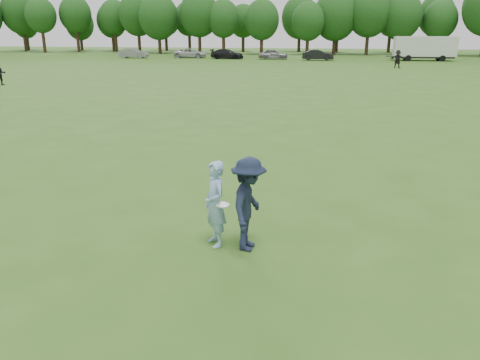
{
  "coord_description": "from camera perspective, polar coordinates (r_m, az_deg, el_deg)",
  "views": [
    {
      "loc": [
        0.86,
        -8.99,
        4.23
      ],
      "look_at": [
        -0.75,
        0.52,
        1.1
      ],
      "focal_mm": 35.0,
      "sensor_mm": 36.0,
      "label": 1
    }
  ],
  "objects": [
    {
      "name": "player_far_a",
      "position": [
        41.56,
        -27.23,
        11.46
      ],
      "size": [
        1.09,
        1.09,
        1.79
      ],
      "primitive_type": "imported",
      "rotation": [
        0.0,
        0.0,
        0.78
      ],
      "color": "black",
      "rests_on": "ground"
    },
    {
      "name": "car_d",
      "position": [
        70.31,
        -1.6,
        15.11
      ],
      "size": [
        4.83,
        2.06,
        1.39
      ],
      "primitive_type": "imported",
      "rotation": [
        0.0,
        0.0,
        1.55
      ],
      "color": "black",
      "rests_on": "ground"
    },
    {
      "name": "defender",
      "position": [
        9.17,
        1.05,
        -2.98
      ],
      "size": [
        0.81,
        1.28,
        1.9
      ],
      "primitive_type": "imported",
      "rotation": [
        0.0,
        0.0,
        1.48
      ],
      "color": "#171F33",
      "rests_on": "ground"
    },
    {
      "name": "treeline",
      "position": [
        85.93,
        11.55,
        19.01
      ],
      "size": [
        130.35,
        18.39,
        11.74
      ],
      "color": "#332114",
      "rests_on": "ground"
    },
    {
      "name": "player_far_d",
      "position": [
        56.64,
        18.68,
        13.8
      ],
      "size": [
        1.85,
        0.68,
        1.97
      ],
      "primitive_type": "imported",
      "rotation": [
        0.0,
        0.0,
        0.05
      ],
      "color": "black",
      "rests_on": "ground"
    },
    {
      "name": "car_e",
      "position": [
        69.48,
        4.06,
        15.06
      ],
      "size": [
        4.37,
        2.16,
        1.43
      ],
      "primitive_type": "imported",
      "rotation": [
        0.0,
        0.0,
        1.68
      ],
      "color": "gray",
      "rests_on": "ground"
    },
    {
      "name": "disc_in_play",
      "position": [
        9.16,
        -2.13,
        -3.04
      ],
      "size": [
        0.31,
        0.31,
        0.05
      ],
      "color": "white",
      "rests_on": "ground"
    },
    {
      "name": "thrower",
      "position": [
        9.38,
        -3.07,
        -2.94
      ],
      "size": [
        0.71,
        0.77,
        1.77
      ],
      "primitive_type": "imported",
      "rotation": [
        0.0,
        0.0,
        -0.99
      ],
      "color": "#89B1D5",
      "rests_on": "ground"
    },
    {
      "name": "ground",
      "position": [
        9.97,
        3.79,
        -7.16
      ],
      "size": [
        200.0,
        200.0,
        0.0
      ],
      "primitive_type": "plane",
      "color": "#2F5518",
      "rests_on": "ground"
    },
    {
      "name": "cargo_trailer",
      "position": [
        70.73,
        21.58,
        14.81
      ],
      "size": [
        9.0,
        2.75,
        3.2
      ],
      "color": "silver",
      "rests_on": "ground"
    },
    {
      "name": "car_c",
      "position": [
        73.21,
        -6.08,
        15.12
      ],
      "size": [
        5.06,
        2.58,
        1.37
      ],
      "primitive_type": "imported",
      "rotation": [
        0.0,
        0.0,
        1.64
      ],
      "color": "#BCBDC1",
      "rests_on": "ground"
    },
    {
      "name": "car_b",
      "position": [
        73.92,
        -12.86,
        14.84
      ],
      "size": [
        4.39,
        1.65,
        1.43
      ],
      "primitive_type": "imported",
      "rotation": [
        0.0,
        0.0,
        1.6
      ],
      "color": "slate",
      "rests_on": "ground"
    },
    {
      "name": "car_f",
      "position": [
        67.88,
        9.48,
        14.79
      ],
      "size": [
        4.38,
        1.63,
        1.43
      ],
      "primitive_type": "imported",
      "rotation": [
        0.0,
        0.0,
        1.6
      ],
      "color": "black",
      "rests_on": "ground"
    }
  ]
}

